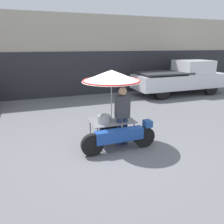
# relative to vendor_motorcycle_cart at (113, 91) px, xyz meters

# --- Properties ---
(ground_plane) EXTENTS (36.00, 36.00, 0.00)m
(ground_plane) POSITION_rel_vendor_motorcycle_cart_xyz_m (-0.12, -0.24, -1.54)
(ground_plane) COLOR slate
(shopfront_building) EXTENTS (28.00, 2.06, 4.32)m
(shopfront_building) POSITION_rel_vendor_motorcycle_cart_xyz_m (-0.12, 7.57, 0.61)
(shopfront_building) COLOR #B2A893
(shopfront_building) RESTS_ON ground
(vendor_motorcycle_cart) EXTENTS (2.08, 1.61, 2.09)m
(vendor_motorcycle_cart) POSITION_rel_vendor_motorcycle_cart_xyz_m (0.00, 0.00, 0.00)
(vendor_motorcycle_cart) COLOR black
(vendor_motorcycle_cart) RESTS_ON ground
(vendor_person) EXTENTS (0.38, 0.22, 1.66)m
(vendor_person) POSITION_rel_vendor_motorcycle_cart_xyz_m (0.21, -0.19, -0.60)
(vendor_person) COLOR navy
(vendor_person) RESTS_ON ground
(pickup_truck) EXTENTS (5.34, 1.83, 1.91)m
(pickup_truck) POSITION_rel_vendor_motorcycle_cart_xyz_m (6.01, 4.84, -0.60)
(pickup_truck) COLOR black
(pickup_truck) RESTS_ON ground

